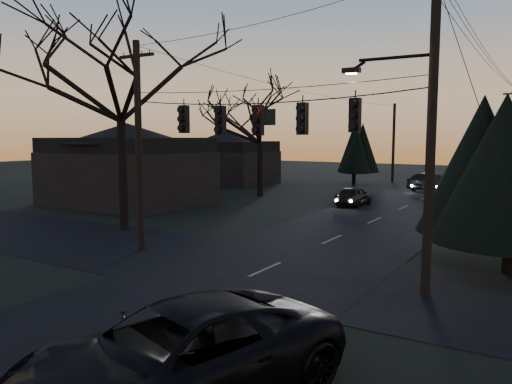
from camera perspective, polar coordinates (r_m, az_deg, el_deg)
The scene contains 15 objects.
main_road at distance 26.78m, azimuth 12.02°, elevation -3.84°, with size 8.00×120.00×0.02m, color black.
cross_road at distance 17.88m, azimuth 1.09°, elevation -8.84°, with size 60.00×7.00×0.02m, color black.
utility_pole_right at distance 15.93m, azimuth 18.75°, elevation -11.14°, with size 5.00×0.30×10.00m, color black, non-canonical shape.
utility_pole_left at distance 21.46m, azimuth -12.95°, elevation -6.44°, with size 1.80×0.30×8.50m, color black, non-canonical shape.
utility_pole_far_r at distance 43.25m, azimuth 27.04°, elevation -0.54°, with size 1.80×0.30×8.50m, color black, non-canonical shape.
utility_pole_far_l at distance 53.17m, azimuth 15.31°, elevation 1.11°, with size 0.30×0.30×8.00m, color black, non-canonical shape.
span_signal_assembly at distance 17.38m, azimuth 0.44°, elevation 8.38°, with size 11.50×0.44×1.51m.
bare_tree_left at distance 25.99m, azimuth -15.29°, elevation 12.61°, with size 10.18×10.18×10.89m.
bare_tree_dist at distance 39.02m, azimuth 0.47°, elevation 8.00°, with size 7.49×7.49×8.29m.
evergreen_dist at distance 49.12m, azimuth 11.18°, elevation 4.69°, with size 3.38×3.38×5.49m.
house_left_near at distance 35.84m, azimuth -14.45°, elevation 3.16°, with size 10.00×8.00×5.60m.
house_left_far at distance 50.00m, azimuth -3.59°, elevation 3.99°, with size 9.00×7.00×5.20m.
suv_near at distance 9.30m, azimuth -8.86°, elevation -18.11°, with size 2.87×6.23×1.73m, color black.
sedan_oncoming_a at distance 34.57m, azimuth 11.11°, elevation -0.44°, with size 1.55×3.86×1.31m, color black.
sedan_oncoming_b at distance 45.60m, azimuth 19.34°, elevation 1.07°, with size 1.58×4.53×1.49m, color black.
Camera 1 is at (8.73, -4.87, 4.71)m, focal length 35.00 mm.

